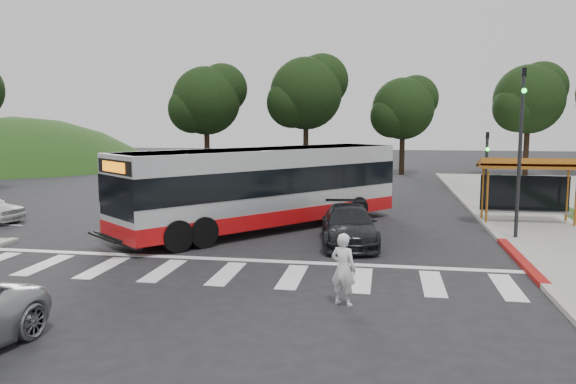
# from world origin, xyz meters

# --- Properties ---
(ground) EXTENTS (140.00, 140.00, 0.00)m
(ground) POSITION_xyz_m (0.00, 0.00, 0.00)
(ground) COLOR black
(ground) RESTS_ON ground
(sidewalk_east) EXTENTS (4.00, 40.00, 0.12)m
(sidewalk_east) POSITION_xyz_m (11.00, 8.00, 0.06)
(sidewalk_east) COLOR gray
(sidewalk_east) RESTS_ON ground
(curb_east) EXTENTS (0.30, 40.00, 0.15)m
(curb_east) POSITION_xyz_m (9.00, 8.00, 0.07)
(curb_east) COLOR #9E9991
(curb_east) RESTS_ON ground
(curb_east_red) EXTENTS (0.32, 6.00, 0.15)m
(curb_east_red) POSITION_xyz_m (9.00, -2.00, 0.08)
(curb_east_red) COLOR maroon
(curb_east_red) RESTS_ON ground
(hillside_nw) EXTENTS (44.00, 44.00, 10.00)m
(hillside_nw) POSITION_xyz_m (-32.00, 30.00, 0.00)
(hillside_nw) COLOR #223C13
(hillside_nw) RESTS_ON ground
(crosswalk_ladder) EXTENTS (18.00, 2.60, 0.01)m
(crosswalk_ladder) POSITION_xyz_m (0.00, -5.00, 0.01)
(crosswalk_ladder) COLOR silver
(crosswalk_ladder) RESTS_ON ground
(bus_shelter) EXTENTS (4.20, 1.60, 2.86)m
(bus_shelter) POSITION_xyz_m (10.80, 5.10, 2.35)
(bus_shelter) COLOR #A35D1B
(bus_shelter) RESTS_ON sidewalk_east
(traffic_signal_ne_tall) EXTENTS (0.18, 0.37, 6.50)m
(traffic_signal_ne_tall) POSITION_xyz_m (9.60, 1.49, 3.88)
(traffic_signal_ne_tall) COLOR black
(traffic_signal_ne_tall) RESTS_ON ground
(traffic_signal_ne_short) EXTENTS (0.18, 0.37, 4.00)m
(traffic_signal_ne_short) POSITION_xyz_m (9.60, 8.49, 2.48)
(traffic_signal_ne_short) COLOR black
(traffic_signal_ne_short) RESTS_ON ground
(tree_ne_a) EXTENTS (6.16, 5.74, 9.30)m
(tree_ne_a) POSITION_xyz_m (16.08, 28.06, 6.39)
(tree_ne_a) COLOR black
(tree_ne_a) RESTS_ON parking_lot
(tree_north_a) EXTENTS (6.60, 6.15, 10.17)m
(tree_north_a) POSITION_xyz_m (-1.92, 26.07, 6.92)
(tree_north_a) COLOR black
(tree_north_a) RESTS_ON ground
(tree_north_b) EXTENTS (5.72, 5.33, 8.43)m
(tree_north_b) POSITION_xyz_m (6.07, 28.06, 5.66)
(tree_north_b) COLOR black
(tree_north_b) RESTS_ON ground
(tree_north_c) EXTENTS (6.16, 5.74, 9.30)m
(tree_north_c) POSITION_xyz_m (-9.92, 24.06, 6.29)
(tree_north_c) COLOR black
(tree_north_c) RESTS_ON ground
(transit_bus) EXTENTS (10.56, 11.98, 3.40)m
(transit_bus) POSITION_xyz_m (-0.32, 2.10, 1.70)
(transit_bus) COLOR silver
(transit_bus) RESTS_ON ground
(pedestrian) EXTENTS (0.78, 0.66, 1.82)m
(pedestrian) POSITION_xyz_m (3.65, -7.26, 0.91)
(pedestrian) COLOR white
(pedestrian) RESTS_ON ground
(dark_sedan) EXTENTS (2.56, 5.06, 1.41)m
(dark_sedan) POSITION_xyz_m (3.34, -0.21, 0.70)
(dark_sedan) COLOR black
(dark_sedan) RESTS_ON ground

